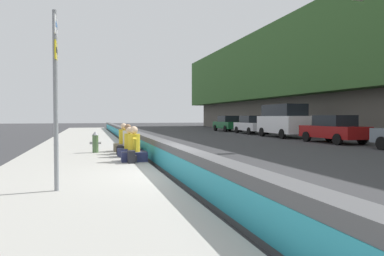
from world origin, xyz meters
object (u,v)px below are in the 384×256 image
seated_person_far (124,142)px  parked_car_third (333,129)px  route_sign_post (56,87)px  seated_person_middle (129,147)px  parked_car_midline (252,125)px  fire_hydrant (95,142)px  parked_car_fourth (283,120)px  seated_person_foreground (134,150)px  backpack (132,157)px  seated_person_rear (128,144)px  parked_car_far (228,123)px

seated_person_far → parked_car_third: (3.00, -12.95, 0.35)m
parked_car_third → route_sign_post: bearing=125.9°
parked_car_third → seated_person_middle: bearing=111.6°
parked_car_third → parked_car_midline: bearing=-1.2°
fire_hydrant → parked_car_fourth: parked_car_fourth is taller
seated_person_foreground → parked_car_fourth: parked_car_fourth is taller
seated_person_foreground → backpack: (-0.48, 0.13, -0.17)m
seated_person_rear → backpack: (-2.93, 0.18, -0.18)m
parked_car_midline → fire_hydrant: bearing=136.7°
seated_person_foreground → seated_person_rear: bearing=-1.2°
backpack → seated_person_far: bearing=-1.7°
route_sign_post → seated_person_far: route_sign_post is taller
seated_person_far → seated_person_rear: bearing=-176.6°
parked_car_third → parked_car_midline: same height
parked_car_third → parked_car_far: 17.80m
seated_person_foreground → seated_person_middle: seated_person_foreground is taller
parked_car_third → parked_car_fourth: (6.07, -0.09, 0.49)m
seated_person_middle → parked_car_far: parked_car_far is taller
seated_person_middle → seated_person_rear: (1.02, -0.05, 0.03)m
parked_car_fourth → parked_car_third: bearing=179.2°
seated_person_far → fire_hydrant: bearing=104.2°
seated_person_middle → parked_car_midline: 21.62m
backpack → parked_car_far: (24.84, -13.26, 0.53)m
seated_person_foreground → seated_person_middle: 1.43m
fire_hydrant → parked_car_third: (3.30, -14.14, 0.27)m
seated_person_foreground → parked_car_midline: size_ratio=0.26×
seated_person_foreground → seated_person_far: seated_person_far is taller
route_sign_post → parked_car_third: size_ratio=0.79×
seated_person_middle → seated_person_far: (2.13, 0.01, 0.03)m
seated_person_middle → parked_car_midline: bearing=-37.6°
fire_hydrant → backpack: (-3.74, -1.07, -0.25)m
route_sign_post → backpack: size_ratio=9.00×
route_sign_post → seated_person_far: (7.88, -2.04, -1.70)m
parked_car_third → parked_car_far: same height
route_sign_post → parked_car_midline: route_sign_post is taller
seated_person_rear → parked_car_fourth: 16.51m
route_sign_post → parked_car_midline: 27.52m
seated_person_foreground → parked_car_midline: 22.76m
fire_hydrant → backpack: 3.90m
route_sign_post → seated_person_middle: 6.34m
seated_person_rear → backpack: seated_person_rear is taller
seated_person_rear → parked_car_fourth: (10.18, -12.97, 0.84)m
parked_car_midline → parked_car_fourth: bearing=178.3°
route_sign_post → seated_person_middle: size_ratio=3.27×
fire_hydrant → seated_person_rear: size_ratio=0.74×
seated_person_middle → seated_person_rear: bearing=-2.9°
fire_hydrant → parked_car_far: 25.50m
parked_car_fourth → fire_hydrant: bearing=123.4°
seated_person_rear → parked_car_fourth: bearing=-51.9°
backpack → seated_person_rear: bearing=-3.6°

